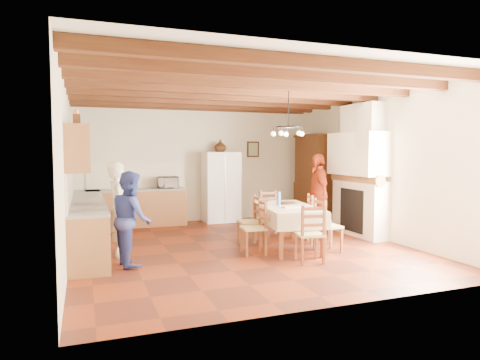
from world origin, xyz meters
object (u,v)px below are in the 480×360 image
Objects in this scene: chair_right_near at (328,225)px; microwave at (168,182)px; chair_left_far at (249,221)px; hutch at (314,178)px; person_man at (119,209)px; person_woman_blue at (131,218)px; chair_end_near at (310,233)px; chair_end_far at (272,213)px; person_woman_red at (318,194)px; dining_table at (288,210)px; chair_left_near at (253,227)px; chair_right_far at (319,218)px; refrigerator at (220,187)px.

chair_right_near is 1.92× the size of microwave.
chair_left_far is at bearing -68.06° from microwave.
hutch is 5.32m from person_man.
hutch reaches higher than person_woman_blue.
chair_left_far is 1.00× the size of chair_end_near.
microwave is at bearing -26.58° from person_woman_blue.
chair_end_far is 1.12m from person_woman_red.
chair_end_near is at bearing -102.84° from chair_end_far.
dining_table is 1.18× the size of person_man.
person_woman_red is at bearing -117.58° from hutch.
microwave is (-1.61, 3.30, 0.33)m from dining_table.
person_woman_blue reaches higher than chair_right_near.
person_woman_red is at bearing 127.42° from chair_left_near.
chair_right_far is at bearing -118.70° from hutch.
person_woman_blue is (0.13, -0.66, -0.07)m from person_man.
chair_end_far is at bearing -145.04° from hutch.
person_man is (-4.94, -1.97, -0.29)m from hutch.
person_man is at bearing -159.45° from hutch.
person_woman_blue is at bearing -84.69° from chair_left_near.
microwave is at bearing -61.18° from chair_end_near.
chair_right_near is at bearing -116.43° from hutch.
chair_right_far is (1.56, 0.43, 0.00)m from chair_left_near.
person_woman_red is (4.11, 1.23, 0.13)m from person_woman_blue.
chair_left_far is 1.00× the size of chair_right_far.
dining_table is 2.01× the size of chair_end_far.
hutch reaches higher than refrigerator.
hutch is 3.30m from chair_right_near.
chair_right_far is (0.79, 0.21, -0.23)m from dining_table.
chair_end_far is (-0.36, 1.66, 0.00)m from chair_right_near.
person_man reaches higher than chair_end_near.
chair_right_near is at bearing 83.63° from chair_left_near.
refrigerator reaches higher than chair_left_far.
dining_table is at bearing -92.86° from person_woman_blue.
person_man is 0.68m from person_woman_blue.
chair_left_near is 2.41m from person_woman_red.
chair_end_far reaches higher than dining_table.
person_man is (-2.22, 0.68, 0.34)m from chair_left_near.
chair_right_near is at bearing -78.11° from refrigerator.
chair_left_near is 1.00× the size of chair_right_near.
microwave reaches higher than chair_right_far.
chair_end_far is 2.86m from microwave.
person_man is 4.28m from person_woman_red.
person_woman_red reaches higher than chair_right_far.
hutch is at bearing -66.16° from person_man.
dining_table is at bearing -129.84° from hutch.
refrigerator is at bearing 94.45° from dining_table.
refrigerator reaches higher than chair_end_near.
hutch reaches higher than microwave.
chair_end_near is (0.65, -0.83, 0.00)m from chair_left_near.
refrigerator is 0.80× the size of hutch.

